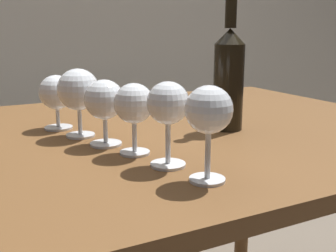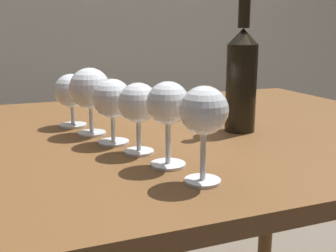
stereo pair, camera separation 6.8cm
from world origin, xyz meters
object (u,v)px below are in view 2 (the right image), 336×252
Objects in this scene: wine_glass_cabernet at (168,106)px; wine_glass_chardonnay at (90,89)px; wine_glass_port at (204,114)px; wine_bottle at (241,77)px; wine_glass_amber at (71,92)px; wine_glass_rose at (112,100)px; wine_glass_white at (138,104)px.

wine_glass_chardonnay reaches higher than wine_glass_cabernet.
wine_glass_port is 0.47× the size of wine_bottle.
wine_glass_amber is (-0.03, 0.09, -0.02)m from wine_glass_chardonnay.
wine_glass_chardonnay reaches higher than wine_glass_rose.
wine_glass_amber is at bearing 106.32° from wine_glass_chardonnay.
wine_glass_white is at bearing 103.89° from wine_glass_port.
wine_glass_rose is 0.42× the size of wine_bottle.
wine_glass_white is 0.28m from wine_glass_amber.
wine_glass_cabernet is 0.18m from wine_glass_rose.
wine_glass_cabernet is 0.37m from wine_glass_amber.
wine_glass_port is at bearing -74.39° from wine_glass_rose.
wine_glass_chardonnay is 0.34m from wine_bottle.
wine_glass_amber is (-0.05, 0.18, -0.01)m from wine_glass_rose.
wine_glass_cabernet reaches higher than wine_glass_white.
wine_glass_white is at bearing 104.85° from wine_glass_cabernet.
wine_glass_cabernet is 0.46× the size of wine_bottle.
wine_glass_cabernet is 0.09m from wine_glass_white.
wine_glass_rose is at bearing 109.31° from wine_glass_white.
wine_glass_port is 0.28m from wine_glass_rose.
wine_glass_port is at bearing -74.10° from wine_glass_chardonnay.
wine_glass_port is 0.47m from wine_glass_amber.
wine_glass_amber is (-0.08, 0.27, -0.01)m from wine_glass_white.
wine_bottle reaches higher than wine_glass_cabernet.
wine_bottle is (0.27, 0.08, 0.03)m from wine_glass_white.
wine_glass_cabernet is at bearing -144.81° from wine_bottle.
wine_bottle is (0.32, -0.09, 0.02)m from wine_glass_chardonnay.
wine_glass_chardonnay is (-0.06, 0.17, 0.01)m from wine_glass_white.
wine_glass_rose is 0.90× the size of wine_glass_chardonnay.
wine_glass_cabernet reaches higher than wine_glass_amber.
wine_bottle reaches higher than wine_glass_port.
wine_glass_white is at bearing -72.03° from wine_glass_chardonnay.
wine_glass_white reaches higher than wine_glass_amber.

